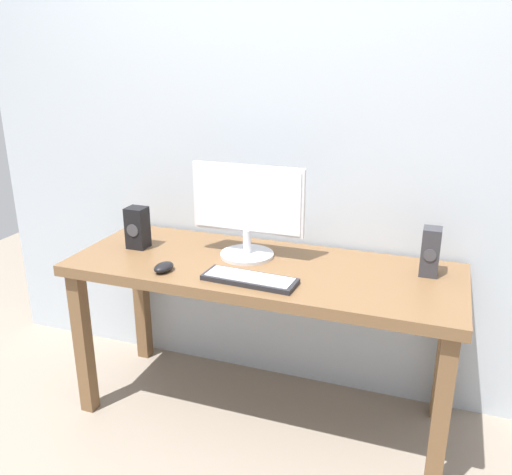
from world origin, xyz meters
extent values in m
plane|color=gray|center=(0.00, 0.00, 0.00)|extent=(6.00, 6.00, 0.00)
cube|color=#B2BCC6|center=(0.00, 0.35, 1.50)|extent=(3.25, 0.04, 3.00)
cube|color=brown|center=(0.00, 0.00, 0.72)|extent=(1.67, 0.62, 0.05)
cube|color=brown|center=(-0.78, -0.25, 0.35)|extent=(0.06, 0.06, 0.70)
cube|color=brown|center=(0.78, -0.25, 0.35)|extent=(0.06, 0.06, 0.70)
cube|color=brown|center=(-0.78, 0.25, 0.35)|extent=(0.06, 0.06, 0.70)
cube|color=brown|center=(0.78, 0.25, 0.35)|extent=(0.06, 0.06, 0.70)
cylinder|color=silver|center=(-0.10, 0.07, 0.75)|extent=(0.24, 0.24, 0.02)
cylinder|color=silver|center=(-0.10, 0.07, 0.82)|extent=(0.04, 0.04, 0.11)
cube|color=silver|center=(-0.10, 0.08, 1.01)|extent=(0.51, 0.02, 0.30)
cube|color=white|center=(-0.10, 0.07, 1.01)|extent=(0.48, 0.01, 0.27)
cube|color=#232328|center=(0.01, -0.18, 0.76)|extent=(0.39, 0.15, 0.02)
cube|color=silver|center=(0.01, -0.18, 0.77)|extent=(0.35, 0.12, 0.00)
ellipsoid|color=black|center=(-0.36, -0.21, 0.77)|extent=(0.08, 0.11, 0.04)
cube|color=#333338|center=(0.67, 0.13, 0.85)|extent=(0.07, 0.08, 0.20)
cylinder|color=#3F3F44|center=(0.67, 0.09, 0.85)|extent=(0.05, 0.00, 0.05)
cube|color=black|center=(-0.61, 0.01, 0.84)|extent=(0.09, 0.08, 0.19)
cylinder|color=#3F3F44|center=(-0.61, -0.03, 0.84)|extent=(0.06, 0.00, 0.06)
camera|label=1|loc=(0.70, -2.02, 1.62)|focal=37.94mm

